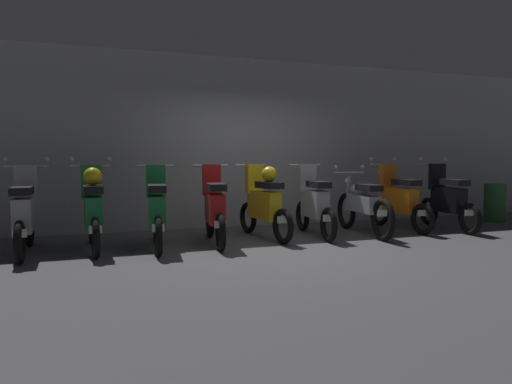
{
  "coord_description": "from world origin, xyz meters",
  "views": [
    {
      "loc": [
        -2.44,
        -5.91,
        1.25
      ],
      "look_at": [
        -0.18,
        0.64,
        0.75
      ],
      "focal_mm": 31.65,
      "sensor_mm": 36.0,
      "label": 1
    }
  ],
  "objects_px": {
    "motorbike_slot_8": "(447,200)",
    "motorbike_slot_0": "(25,214)",
    "motorbike_slot_1": "(93,209)",
    "motorbike_slot_5": "(314,204)",
    "motorbike_slot_2": "(157,211)",
    "motorbike_slot_6": "(362,205)",
    "motorbike_slot_3": "(214,208)",
    "motorbike_slot_7": "(398,200)",
    "trash_bin": "(495,203)",
    "motorbike_slot_4": "(264,203)"
  },
  "relations": [
    {
      "from": "motorbike_slot_2",
      "to": "trash_bin",
      "type": "height_order",
      "value": "motorbike_slot_2"
    },
    {
      "from": "motorbike_slot_2",
      "to": "motorbike_slot_6",
      "type": "relative_size",
      "value": 0.86
    },
    {
      "from": "motorbike_slot_0",
      "to": "motorbike_slot_8",
      "type": "relative_size",
      "value": 1.0
    },
    {
      "from": "motorbike_slot_8",
      "to": "trash_bin",
      "type": "distance_m",
      "value": 1.74
    },
    {
      "from": "motorbike_slot_8",
      "to": "trash_bin",
      "type": "xyz_separation_m",
      "value": [
        1.66,
        0.51,
        -0.15
      ]
    },
    {
      "from": "motorbike_slot_2",
      "to": "trash_bin",
      "type": "xyz_separation_m",
      "value": [
        6.75,
        0.5,
        -0.15
      ]
    },
    {
      "from": "motorbike_slot_7",
      "to": "motorbike_slot_0",
      "type": "bearing_deg",
      "value": -178.73
    },
    {
      "from": "trash_bin",
      "to": "motorbike_slot_4",
      "type": "bearing_deg",
      "value": -176.79
    },
    {
      "from": "motorbike_slot_1",
      "to": "motorbike_slot_7",
      "type": "xyz_separation_m",
      "value": [
        5.1,
        0.12,
        -0.04
      ]
    },
    {
      "from": "motorbike_slot_8",
      "to": "motorbike_slot_4",
      "type": "bearing_deg",
      "value": 176.27
    },
    {
      "from": "motorbike_slot_3",
      "to": "motorbike_slot_6",
      "type": "bearing_deg",
      "value": -0.02
    },
    {
      "from": "motorbike_slot_1",
      "to": "motorbike_slot_7",
      "type": "relative_size",
      "value": 1.0
    },
    {
      "from": "motorbike_slot_2",
      "to": "motorbike_slot_8",
      "type": "height_order",
      "value": "motorbike_slot_8"
    },
    {
      "from": "motorbike_slot_0",
      "to": "motorbike_slot_4",
      "type": "xyz_separation_m",
      "value": [
        3.4,
        0.11,
        0.04
      ]
    },
    {
      "from": "motorbike_slot_1",
      "to": "motorbike_slot_2",
      "type": "relative_size",
      "value": 1.0
    },
    {
      "from": "motorbike_slot_1",
      "to": "motorbike_slot_0",
      "type": "bearing_deg",
      "value": -179.4
    },
    {
      "from": "motorbike_slot_0",
      "to": "motorbike_slot_6",
      "type": "bearing_deg",
      "value": -0.61
    },
    {
      "from": "motorbike_slot_3",
      "to": "motorbike_slot_7",
      "type": "height_order",
      "value": "motorbike_slot_7"
    },
    {
      "from": "motorbike_slot_6",
      "to": "motorbike_slot_5",
      "type": "bearing_deg",
      "value": 172.41
    },
    {
      "from": "motorbike_slot_5",
      "to": "motorbike_slot_7",
      "type": "distance_m",
      "value": 1.69
    },
    {
      "from": "motorbike_slot_0",
      "to": "motorbike_slot_8",
      "type": "xyz_separation_m",
      "value": [
        6.8,
        -0.11,
        0.0
      ]
    },
    {
      "from": "motorbike_slot_0",
      "to": "motorbike_slot_3",
      "type": "relative_size",
      "value": 1.0
    },
    {
      "from": "motorbike_slot_0",
      "to": "motorbike_slot_7",
      "type": "xyz_separation_m",
      "value": [
        5.95,
        0.13,
        0.0
      ]
    },
    {
      "from": "motorbike_slot_0",
      "to": "motorbike_slot_2",
      "type": "bearing_deg",
      "value": -3.52
    },
    {
      "from": "motorbike_slot_0",
      "to": "motorbike_slot_1",
      "type": "relative_size",
      "value": 1.0
    },
    {
      "from": "motorbike_slot_1",
      "to": "motorbike_slot_2",
      "type": "xyz_separation_m",
      "value": [
        0.85,
        -0.11,
        -0.04
      ]
    },
    {
      "from": "motorbike_slot_1",
      "to": "motorbike_slot_5",
      "type": "height_order",
      "value": "motorbike_slot_1"
    },
    {
      "from": "motorbike_slot_2",
      "to": "motorbike_slot_7",
      "type": "bearing_deg",
      "value": 3.19
    },
    {
      "from": "motorbike_slot_0",
      "to": "motorbike_slot_4",
      "type": "relative_size",
      "value": 1.0
    },
    {
      "from": "motorbike_slot_3",
      "to": "motorbike_slot_5",
      "type": "relative_size",
      "value": 1.0
    },
    {
      "from": "motorbike_slot_4",
      "to": "motorbike_slot_6",
      "type": "distance_m",
      "value": 1.71
    },
    {
      "from": "motorbike_slot_4",
      "to": "motorbike_slot_2",
      "type": "bearing_deg",
      "value": -172.66
    },
    {
      "from": "motorbike_slot_0",
      "to": "motorbike_slot_2",
      "type": "distance_m",
      "value": 1.71
    },
    {
      "from": "motorbike_slot_3",
      "to": "motorbike_slot_7",
      "type": "distance_m",
      "value": 3.4
    },
    {
      "from": "motorbike_slot_7",
      "to": "motorbike_slot_8",
      "type": "xyz_separation_m",
      "value": [
        0.86,
        -0.24,
        0.0
      ]
    },
    {
      "from": "motorbike_slot_4",
      "to": "motorbike_slot_6",
      "type": "bearing_deg",
      "value": -5.6
    },
    {
      "from": "motorbike_slot_8",
      "to": "motorbike_slot_0",
      "type": "bearing_deg",
      "value": 179.09
    },
    {
      "from": "motorbike_slot_1",
      "to": "motorbike_slot_8",
      "type": "distance_m",
      "value": 5.95
    },
    {
      "from": "motorbike_slot_1",
      "to": "motorbike_slot_6",
      "type": "relative_size",
      "value": 0.86
    },
    {
      "from": "motorbike_slot_3",
      "to": "motorbike_slot_2",
      "type": "bearing_deg",
      "value": -176.52
    },
    {
      "from": "motorbike_slot_3",
      "to": "motorbike_slot_5",
      "type": "bearing_deg",
      "value": 3.78
    },
    {
      "from": "motorbike_slot_3",
      "to": "motorbike_slot_7",
      "type": "bearing_deg",
      "value": 3.12
    },
    {
      "from": "motorbike_slot_1",
      "to": "motorbike_slot_4",
      "type": "bearing_deg",
      "value": 2.35
    },
    {
      "from": "motorbike_slot_5",
      "to": "motorbike_slot_6",
      "type": "height_order",
      "value": "motorbike_slot_5"
    },
    {
      "from": "motorbike_slot_1",
      "to": "motorbike_slot_4",
      "type": "distance_m",
      "value": 2.55
    },
    {
      "from": "motorbike_slot_4",
      "to": "motorbike_slot_6",
      "type": "xyz_separation_m",
      "value": [
        1.7,
        -0.17,
        -0.07
      ]
    },
    {
      "from": "motorbike_slot_1",
      "to": "motorbike_slot_3",
      "type": "xyz_separation_m",
      "value": [
        1.7,
        -0.06,
        -0.04
      ]
    },
    {
      "from": "motorbike_slot_2",
      "to": "motorbike_slot_5",
      "type": "xyz_separation_m",
      "value": [
        2.55,
        0.16,
        0.0
      ]
    },
    {
      "from": "motorbike_slot_0",
      "to": "motorbike_slot_6",
      "type": "xyz_separation_m",
      "value": [
        5.1,
        -0.05,
        -0.04
      ]
    },
    {
      "from": "motorbike_slot_3",
      "to": "motorbike_slot_4",
      "type": "relative_size",
      "value": 1.0
    }
  ]
}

